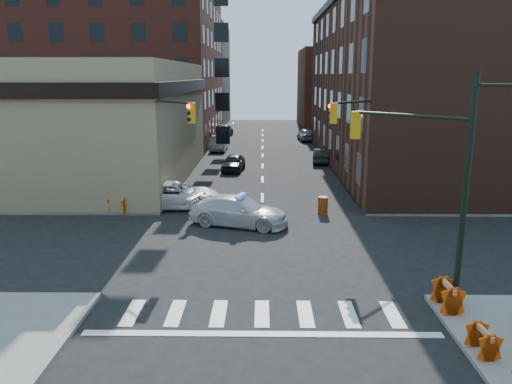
{
  "coord_description": "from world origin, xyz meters",
  "views": [
    {
      "loc": [
        0.0,
        -22.62,
        8.05
      ],
      "look_at": [
        -0.33,
        2.27,
        2.2
      ],
      "focal_mm": 35.0,
      "sensor_mm": 36.0,
      "label": 1
    }
  ],
  "objects_px": {
    "parked_car_enear": "(321,156)",
    "parked_car_wfar": "(219,143)",
    "pickup": "(176,195)",
    "barrel_road": "(323,205)",
    "pedestrian_a": "(84,196)",
    "police_car": "(239,211)",
    "pedestrian_b": "(126,194)",
    "barricade_se_a": "(448,296)",
    "parked_car_wnear": "(233,163)",
    "barrel_bank": "(211,199)",
    "barricade_nw_a": "(149,198)"
  },
  "relations": [
    {
      "from": "pedestrian_a",
      "to": "parked_car_enear",
      "type": "bearing_deg",
      "value": 64.25
    },
    {
      "from": "pedestrian_a",
      "to": "police_car",
      "type": "bearing_deg",
      "value": 1.36
    },
    {
      "from": "parked_car_wnear",
      "to": "barricade_se_a",
      "type": "height_order",
      "value": "parked_car_wnear"
    },
    {
      "from": "parked_car_enear",
      "to": "pedestrian_a",
      "type": "distance_m",
      "value": 23.7
    },
    {
      "from": "barrel_bank",
      "to": "barricade_nw_a",
      "type": "xyz_separation_m",
      "value": [
        -3.82,
        -0.45,
        0.16
      ]
    },
    {
      "from": "police_car",
      "to": "barricade_nw_a",
      "type": "xyz_separation_m",
      "value": [
        -5.75,
        3.66,
        -0.2
      ]
    },
    {
      "from": "police_car",
      "to": "barrel_bank",
      "type": "bearing_deg",
      "value": 41.97
    },
    {
      "from": "parked_car_wfar",
      "to": "barricade_nw_a",
      "type": "height_order",
      "value": "parked_car_wfar"
    },
    {
      "from": "parked_car_enear",
      "to": "police_car",
      "type": "bearing_deg",
      "value": 79.01
    },
    {
      "from": "parked_car_enear",
      "to": "pedestrian_b",
      "type": "xyz_separation_m",
      "value": [
        -13.85,
        -16.68,
        0.3
      ]
    },
    {
      "from": "police_car",
      "to": "pedestrian_b",
      "type": "height_order",
      "value": "pedestrian_b"
    },
    {
      "from": "barrel_road",
      "to": "pedestrian_a",
      "type": "bearing_deg",
      "value": 178.46
    },
    {
      "from": "parked_car_enear",
      "to": "parked_car_wfar",
      "type": "bearing_deg",
      "value": -29.86
    },
    {
      "from": "pedestrian_b",
      "to": "police_car",
      "type": "bearing_deg",
      "value": -12.76
    },
    {
      "from": "pickup",
      "to": "barrel_road",
      "type": "distance_m",
      "value": 9.07
    },
    {
      "from": "barricade_se_a",
      "to": "pedestrian_a",
      "type": "bearing_deg",
      "value": 51.91
    },
    {
      "from": "police_car",
      "to": "barrel_bank",
      "type": "distance_m",
      "value": 4.55
    },
    {
      "from": "barrel_road",
      "to": "barricade_se_a",
      "type": "bearing_deg",
      "value": -77.45
    },
    {
      "from": "police_car",
      "to": "barricade_se_a",
      "type": "distance_m",
      "value": 12.86
    },
    {
      "from": "parked_car_enear",
      "to": "barrel_bank",
      "type": "distance_m",
      "value": 18.12
    },
    {
      "from": "parked_car_wnear",
      "to": "police_car",
      "type": "bearing_deg",
      "value": -79.43
    },
    {
      "from": "police_car",
      "to": "pedestrian_b",
      "type": "relative_size",
      "value": 3.37
    },
    {
      "from": "pedestrian_a",
      "to": "barricade_se_a",
      "type": "bearing_deg",
      "value": -19.82
    },
    {
      "from": "police_car",
      "to": "barrel_road",
      "type": "relative_size",
      "value": 5.28
    },
    {
      "from": "pickup",
      "to": "barrel_bank",
      "type": "xyz_separation_m",
      "value": [
        2.17,
        0.47,
        -0.36
      ]
    },
    {
      "from": "pedestrian_b",
      "to": "parked_car_wnear",
      "type": "bearing_deg",
      "value": 77.6
    },
    {
      "from": "police_car",
      "to": "barrel_road",
      "type": "height_order",
      "value": "police_car"
    },
    {
      "from": "parked_car_wfar",
      "to": "barricade_se_a",
      "type": "xyz_separation_m",
      "value": [
        11.16,
        -38.21,
        -0.18
      ]
    },
    {
      "from": "parked_car_enear",
      "to": "barricade_se_a",
      "type": "relative_size",
      "value": 3.19
    },
    {
      "from": "pickup",
      "to": "barrel_road",
      "type": "bearing_deg",
      "value": -99.85
    },
    {
      "from": "parked_car_wfar",
      "to": "barricade_nw_a",
      "type": "relative_size",
      "value": 4.05
    },
    {
      "from": "barricade_se_a",
      "to": "barricade_nw_a",
      "type": "distance_m",
      "value": 19.38
    },
    {
      "from": "parked_car_wfar",
      "to": "barrel_bank",
      "type": "distance_m",
      "value": 23.84
    },
    {
      "from": "pedestrian_a",
      "to": "pickup",
      "type": "bearing_deg",
      "value": 27.22
    },
    {
      "from": "pedestrian_b",
      "to": "barrel_road",
      "type": "bearing_deg",
      "value": 7.68
    },
    {
      "from": "police_car",
      "to": "barrel_road",
      "type": "distance_m",
      "value": 5.41
    },
    {
      "from": "pickup",
      "to": "barricade_nw_a",
      "type": "bearing_deg",
      "value": 87.87
    },
    {
      "from": "parked_car_wnear",
      "to": "pedestrian_a",
      "type": "bearing_deg",
      "value": -115.54
    },
    {
      "from": "pickup",
      "to": "parked_car_wfar",
      "type": "distance_m",
      "value": 24.27
    },
    {
      "from": "parked_car_wnear",
      "to": "barrel_bank",
      "type": "bearing_deg",
      "value": -87.21
    },
    {
      "from": "parked_car_wfar",
      "to": "barricade_nw_a",
      "type": "bearing_deg",
      "value": -93.86
    },
    {
      "from": "parked_car_wnear",
      "to": "parked_car_wfar",
      "type": "height_order",
      "value": "parked_car_wfar"
    },
    {
      "from": "police_car",
      "to": "pickup",
      "type": "distance_m",
      "value": 5.48
    },
    {
      "from": "police_car",
      "to": "pickup",
      "type": "relative_size",
      "value": 0.95
    },
    {
      "from": "pedestrian_a",
      "to": "barricade_se_a",
      "type": "xyz_separation_m",
      "value": [
        17.12,
        -13.03,
        -0.31
      ]
    },
    {
      "from": "parked_car_wfar",
      "to": "barrel_road",
      "type": "height_order",
      "value": "parked_car_wfar"
    },
    {
      "from": "police_car",
      "to": "parked_car_wfar",
      "type": "xyz_separation_m",
      "value": [
        -3.47,
        27.9,
        0.01
      ]
    },
    {
      "from": "police_car",
      "to": "parked_car_wfar",
      "type": "bearing_deg",
      "value": 23.91
    },
    {
      "from": "pickup",
      "to": "barricade_nw_a",
      "type": "xyz_separation_m",
      "value": [
        -1.65,
        0.02,
        -0.2
      ]
    },
    {
      "from": "pedestrian_a",
      "to": "barrel_road",
      "type": "height_order",
      "value": "pedestrian_a"
    }
  ]
}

